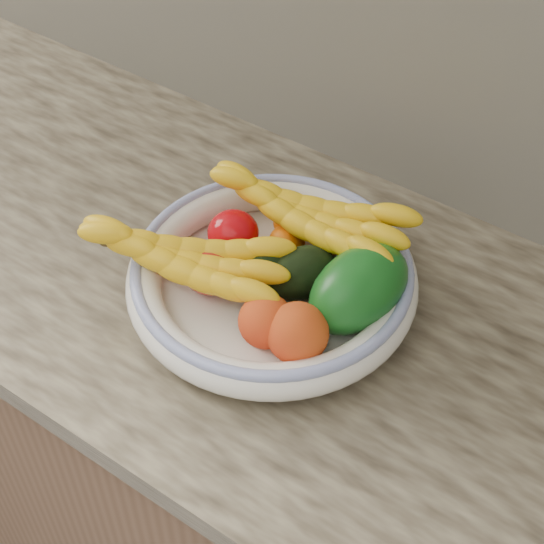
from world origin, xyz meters
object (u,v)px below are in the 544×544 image
(green_mango, at_px, (359,289))
(banana_bunch_front, at_px, (184,262))
(banana_bunch_back, at_px, (306,219))
(fruit_bowl, at_px, (272,278))

(green_mango, height_order, banana_bunch_front, green_mango)
(banana_bunch_back, xyz_separation_m, banana_bunch_front, (-0.09, -0.16, -0.01))
(green_mango, relative_size, banana_bunch_back, 0.49)
(fruit_bowl, xyz_separation_m, banana_bunch_front, (-0.09, -0.07, 0.03))
(banana_bunch_front, bearing_deg, green_mango, 3.53)
(banana_bunch_back, distance_m, banana_bunch_front, 0.18)
(fruit_bowl, distance_m, green_mango, 0.12)
(fruit_bowl, height_order, banana_bunch_back, banana_bunch_back)
(green_mango, height_order, banana_bunch_back, green_mango)
(banana_bunch_front, bearing_deg, fruit_bowl, 15.68)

